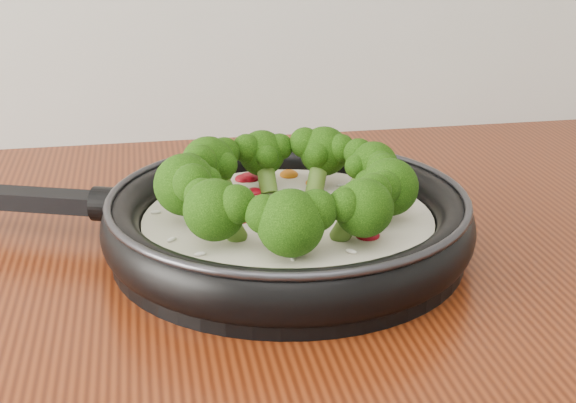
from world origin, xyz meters
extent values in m
cylinder|color=black|center=(0.09, 1.11, 0.91)|extent=(0.41, 0.41, 0.01)
torus|color=black|center=(0.09, 1.11, 0.93)|extent=(0.43, 0.43, 0.04)
torus|color=#2D2D33|center=(0.09, 1.11, 0.95)|extent=(0.42, 0.42, 0.01)
cube|color=black|center=(-0.15, 1.20, 0.94)|extent=(0.19, 0.09, 0.02)
cylinder|color=black|center=(-0.07, 1.17, 0.94)|extent=(0.04, 0.04, 0.03)
cylinder|color=silver|center=(0.09, 1.11, 0.92)|extent=(0.34, 0.34, 0.02)
ellipsoid|color=maroon|center=(0.03, 1.09, 0.94)|extent=(0.02, 0.02, 0.01)
ellipsoid|color=maroon|center=(0.13, 1.12, 0.94)|extent=(0.03, 0.03, 0.01)
ellipsoid|color=orange|center=(0.11, 1.23, 0.94)|extent=(0.02, 0.02, 0.01)
ellipsoid|color=maroon|center=(0.18, 1.14, 0.94)|extent=(0.02, 0.02, 0.01)
ellipsoid|color=maroon|center=(0.07, 1.22, 0.94)|extent=(0.03, 0.03, 0.01)
ellipsoid|color=orange|center=(0.14, 1.11, 0.94)|extent=(0.03, 0.03, 0.01)
ellipsoid|color=maroon|center=(0.16, 1.09, 0.94)|extent=(0.02, 0.02, 0.01)
ellipsoid|color=maroon|center=(0.19, 1.12, 0.94)|extent=(0.02, 0.02, 0.01)
ellipsoid|color=orange|center=(0.13, 1.20, 0.94)|extent=(0.02, 0.02, 0.01)
ellipsoid|color=maroon|center=(0.14, 1.14, 0.94)|extent=(0.02, 0.02, 0.01)
ellipsoid|color=maroon|center=(0.04, 1.12, 0.94)|extent=(0.02, 0.02, 0.01)
ellipsoid|color=orange|center=(0.08, 1.08, 0.94)|extent=(0.02, 0.02, 0.01)
ellipsoid|color=maroon|center=(0.05, 1.16, 0.94)|extent=(0.02, 0.02, 0.01)
ellipsoid|color=maroon|center=(0.06, 1.22, 0.94)|extent=(0.02, 0.02, 0.01)
ellipsoid|color=orange|center=(0.07, 1.12, 0.94)|extent=(0.02, 0.02, 0.01)
ellipsoid|color=maroon|center=(0.10, 1.10, 0.94)|extent=(0.02, 0.02, 0.01)
ellipsoid|color=maroon|center=(0.20, 1.15, 0.94)|extent=(0.02, 0.02, 0.01)
ellipsoid|color=orange|center=(0.12, 1.11, 0.94)|extent=(0.02, 0.02, 0.01)
ellipsoid|color=maroon|center=(0.07, 1.18, 0.94)|extent=(0.02, 0.02, 0.01)
ellipsoid|color=maroon|center=(0.15, 1.07, 0.94)|extent=(0.03, 0.03, 0.01)
ellipsoid|color=orange|center=(0.15, 1.14, 0.94)|extent=(0.02, 0.02, 0.01)
ellipsoid|color=maroon|center=(0.15, 1.06, 0.94)|extent=(0.03, 0.03, 0.01)
ellipsoid|color=maroon|center=(0.17, 1.14, 0.94)|extent=(0.03, 0.03, 0.01)
ellipsoid|color=white|center=(0.13, 1.07, 0.93)|extent=(0.01, 0.01, 0.00)
ellipsoid|color=white|center=(0.14, 1.07, 0.93)|extent=(0.01, 0.01, 0.00)
ellipsoid|color=white|center=(0.07, 1.14, 0.94)|extent=(0.01, 0.01, 0.00)
ellipsoid|color=white|center=(0.02, 1.14, 0.94)|extent=(0.01, 0.01, 0.00)
ellipsoid|color=white|center=(0.10, 1.15, 0.93)|extent=(0.01, 0.01, 0.00)
ellipsoid|color=white|center=(0.17, 1.08, 0.94)|extent=(0.01, 0.01, 0.00)
ellipsoid|color=white|center=(0.01, 1.13, 0.94)|extent=(0.01, 0.01, 0.00)
ellipsoid|color=white|center=(0.11, 1.11, 0.94)|extent=(0.01, 0.01, 0.00)
ellipsoid|color=white|center=(0.05, 1.17, 0.94)|extent=(0.01, 0.01, 0.00)
ellipsoid|color=white|center=(-0.02, 1.08, 0.94)|extent=(0.01, 0.01, 0.00)
ellipsoid|color=white|center=(0.13, 1.03, 0.94)|extent=(0.01, 0.01, 0.00)
ellipsoid|color=white|center=(0.10, 1.11, 0.94)|extent=(0.01, 0.01, 0.00)
ellipsoid|color=white|center=(0.02, 1.18, 0.93)|extent=(0.01, 0.01, 0.00)
ellipsoid|color=white|center=(0.08, 1.03, 0.93)|extent=(0.01, 0.01, 0.00)
ellipsoid|color=white|center=(-0.03, 1.14, 0.94)|extent=(0.01, 0.01, 0.00)
ellipsoid|color=white|center=(0.09, 1.09, 0.93)|extent=(0.01, 0.01, 0.00)
ellipsoid|color=white|center=(0.00, 1.05, 0.94)|extent=(0.01, 0.01, 0.00)
ellipsoid|color=white|center=(0.13, 1.20, 0.94)|extent=(0.01, 0.01, 0.00)
ellipsoid|color=white|center=(0.16, 1.18, 0.94)|extent=(0.01, 0.01, 0.00)
ellipsoid|color=white|center=(0.09, 1.12, 0.94)|extent=(0.01, 0.01, 0.00)
ellipsoid|color=white|center=(0.12, 1.16, 0.94)|extent=(0.01, 0.01, 0.00)
cylinder|color=#5A802A|center=(0.16, 1.09, 0.95)|extent=(0.04, 0.03, 0.04)
sphere|color=black|center=(0.18, 1.09, 0.97)|extent=(0.07, 0.07, 0.05)
sphere|color=black|center=(0.18, 1.11, 0.98)|extent=(0.04, 0.04, 0.03)
sphere|color=black|center=(0.16, 1.07, 0.98)|extent=(0.04, 0.04, 0.03)
sphere|color=black|center=(0.16, 1.09, 0.97)|extent=(0.03, 0.03, 0.03)
cylinder|color=#5A802A|center=(0.16, 1.14, 0.95)|extent=(0.04, 0.03, 0.04)
sphere|color=black|center=(0.18, 1.14, 0.97)|extent=(0.06, 0.06, 0.05)
sphere|color=black|center=(0.17, 1.16, 0.98)|extent=(0.04, 0.04, 0.03)
sphere|color=black|center=(0.18, 1.12, 0.98)|extent=(0.03, 0.03, 0.03)
sphere|color=black|center=(0.16, 1.14, 0.97)|extent=(0.03, 0.03, 0.02)
cylinder|color=#5A802A|center=(0.13, 1.18, 0.95)|extent=(0.03, 0.04, 0.04)
sphere|color=black|center=(0.14, 1.19, 0.97)|extent=(0.06, 0.06, 0.05)
sphere|color=black|center=(0.12, 1.20, 0.98)|extent=(0.04, 0.04, 0.03)
sphere|color=black|center=(0.15, 1.18, 0.98)|extent=(0.04, 0.04, 0.03)
sphere|color=black|center=(0.13, 1.18, 0.97)|extent=(0.03, 0.03, 0.02)
cylinder|color=#5A802A|center=(0.08, 1.19, 0.95)|extent=(0.02, 0.03, 0.04)
sphere|color=black|center=(0.08, 1.20, 0.97)|extent=(0.06, 0.06, 0.05)
sphere|color=black|center=(0.06, 1.20, 0.98)|extent=(0.04, 0.04, 0.03)
sphere|color=black|center=(0.10, 1.20, 0.97)|extent=(0.03, 0.03, 0.03)
sphere|color=black|center=(0.08, 1.19, 0.97)|extent=(0.03, 0.03, 0.02)
cylinder|color=#5A802A|center=(0.04, 1.17, 0.95)|extent=(0.04, 0.04, 0.04)
sphere|color=black|center=(0.02, 1.18, 0.97)|extent=(0.07, 0.07, 0.05)
sphere|color=black|center=(0.01, 1.16, 0.98)|extent=(0.04, 0.04, 0.03)
sphere|color=black|center=(0.04, 1.19, 0.98)|extent=(0.04, 0.04, 0.03)
sphere|color=black|center=(0.04, 1.16, 0.97)|extent=(0.03, 0.03, 0.03)
cylinder|color=#5A802A|center=(0.02, 1.12, 0.95)|extent=(0.03, 0.02, 0.04)
sphere|color=black|center=(0.00, 1.12, 0.97)|extent=(0.07, 0.07, 0.06)
sphere|color=black|center=(0.00, 1.10, 0.98)|extent=(0.04, 0.04, 0.03)
sphere|color=black|center=(0.00, 1.14, 0.98)|extent=(0.04, 0.04, 0.03)
sphere|color=black|center=(0.02, 1.12, 0.97)|extent=(0.04, 0.04, 0.03)
cylinder|color=#5A802A|center=(0.03, 1.07, 0.95)|extent=(0.04, 0.03, 0.04)
sphere|color=black|center=(0.02, 1.06, 0.97)|extent=(0.07, 0.07, 0.05)
sphere|color=black|center=(0.03, 1.05, 0.98)|extent=(0.04, 0.04, 0.03)
sphere|color=black|center=(0.01, 1.08, 0.97)|extent=(0.04, 0.04, 0.03)
sphere|color=black|center=(0.03, 1.07, 0.97)|extent=(0.03, 0.03, 0.03)
cylinder|color=#5A802A|center=(0.08, 1.04, 0.95)|extent=(0.02, 0.03, 0.04)
sphere|color=black|center=(0.08, 1.03, 0.97)|extent=(0.07, 0.07, 0.06)
sphere|color=black|center=(0.10, 1.03, 0.97)|extent=(0.04, 0.04, 0.03)
sphere|color=black|center=(0.06, 1.03, 0.97)|extent=(0.04, 0.04, 0.03)
sphere|color=black|center=(0.08, 1.05, 0.97)|extent=(0.04, 0.04, 0.03)
cylinder|color=#5A802A|center=(0.13, 1.05, 0.95)|extent=(0.03, 0.04, 0.04)
sphere|color=black|center=(0.14, 1.04, 0.97)|extent=(0.06, 0.06, 0.05)
sphere|color=black|center=(0.15, 1.05, 0.98)|extent=(0.04, 0.04, 0.03)
sphere|color=black|center=(0.12, 1.03, 0.98)|extent=(0.04, 0.04, 0.03)
sphere|color=black|center=(0.13, 1.05, 0.97)|extent=(0.03, 0.03, 0.02)
camera|label=1|loc=(-0.03, 0.44, 1.22)|focal=50.93mm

